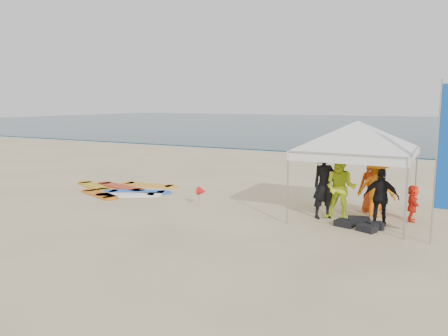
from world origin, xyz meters
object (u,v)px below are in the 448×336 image
person_orange_b (373,185)px  person_seated (413,203)px  canopy_tent (358,121)px  surfboard_spread (122,190)px  person_yellow (340,188)px  person_black_a (324,185)px  marker_pennant (202,191)px  person_orange_a (376,188)px  person_black_b (381,198)px

person_orange_b → person_seated: 1.35m
canopy_tent → surfboard_spread: 9.09m
person_yellow → canopy_tent: 1.95m
person_orange_b → canopy_tent: (-0.35, -0.94, 1.95)m
person_yellow → person_black_a: bearing=-179.9°
marker_pennant → person_orange_b: bearing=19.6°
canopy_tent → person_black_a: bearing=-151.1°
person_black_a → person_orange_b: size_ratio=1.13×
marker_pennant → surfboard_spread: (-4.02, 0.81, -0.46)m
person_yellow → person_orange_a: size_ratio=1.10×
person_orange_a → marker_pennant: (-5.17, -1.28, -0.36)m
person_yellow → person_orange_a: bearing=48.2°
person_yellow → canopy_tent: (0.31, 0.44, 1.88)m
person_black_a → person_yellow: size_ratio=1.04×
person_orange_a → surfboard_spread: 9.24m
person_orange_b → person_seated: size_ratio=1.66×
person_yellow → person_orange_b: (0.66, 1.38, -0.08)m
person_orange_a → person_black_b: size_ratio=1.08×
canopy_tent → person_yellow: bearing=-124.9°
person_orange_a → marker_pennant: 5.34m
person_black_b → canopy_tent: 2.24m
marker_pennant → surfboard_spread: size_ratio=0.15×
person_yellow → person_black_b: size_ratio=1.19×
person_yellow → canopy_tent: canopy_tent is taller
person_yellow → surfboard_spread: bearing=178.9°
person_black_a → canopy_tent: canopy_tent is taller
person_black_a → person_black_b: (1.58, -0.10, -0.18)m
person_yellow → person_orange_b: size_ratio=1.09×
person_black_a → person_yellow: person_black_a is taller
person_black_b → person_orange_b: 1.54m
person_seated → person_yellow: bearing=108.3°
marker_pennant → surfboard_spread: 4.13m
person_black_b → surfboard_spread: (-9.46, 0.51, -0.75)m
person_orange_b → marker_pennant: 5.30m
surfboard_spread → person_black_a: bearing=-3.0°
person_orange_a → surfboard_spread: size_ratio=0.40×
person_yellow → person_orange_b: person_yellow is taller
person_yellow → person_orange_b: 1.54m
surfboard_spread → person_yellow: bearing=-2.9°
person_black_a → marker_pennant: bearing=142.6°
person_orange_a → canopy_tent: canopy_tent is taller
person_seated → surfboard_spread: size_ratio=0.24×
person_orange_a → person_yellow: bearing=54.2°
canopy_tent → surfboard_spread: size_ratio=0.99×
canopy_tent → marker_pennant: size_ratio=6.71×
person_yellow → person_black_b: 1.13m
person_orange_b → marker_pennant: bearing=-10.8°
person_yellow → marker_pennant: bearing=-173.0°
person_orange_b → marker_pennant: person_orange_b is taller
person_yellow → person_orange_a: 1.23m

